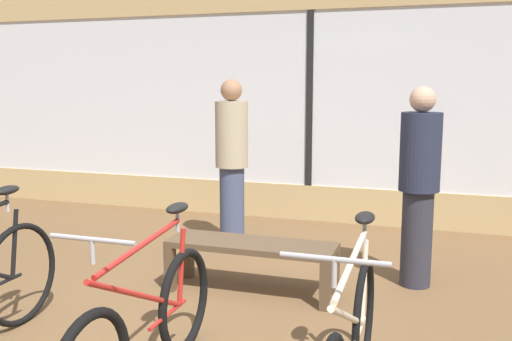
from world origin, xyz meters
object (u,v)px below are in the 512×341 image
at_px(bicycle_center, 146,326).
at_px(display_bench, 251,251).
at_px(customer_near_rack, 232,160).
at_px(customer_by_window, 419,183).

xyz_separation_m(bicycle_center, display_bench, (0.08, 1.62, -0.02)).
relative_size(display_bench, customer_near_rack, 0.79).
bearing_deg(customer_by_window, customer_near_rack, 162.94).
relative_size(display_bench, customer_by_window, 0.82).
distance_m(bicycle_center, customer_by_window, 2.66).
bearing_deg(customer_near_rack, bicycle_center, -79.10).
xyz_separation_m(bicycle_center, customer_by_window, (1.37, 2.22, 0.52)).
bearing_deg(customer_by_window, display_bench, -154.80).
xyz_separation_m(display_bench, customer_by_window, (1.29, 0.61, 0.54)).
bearing_deg(customer_near_rack, display_bench, -62.47).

